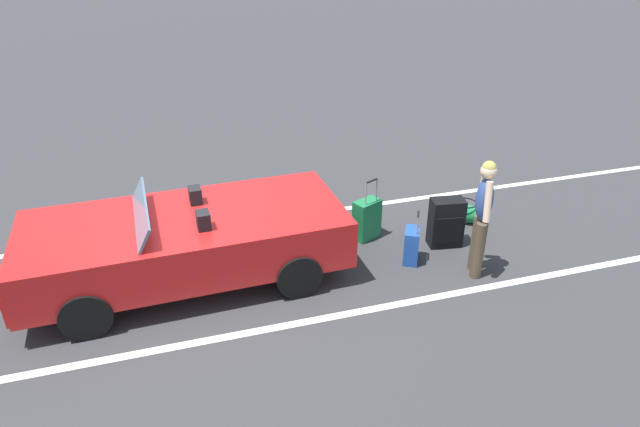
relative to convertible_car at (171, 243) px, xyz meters
The scene contains 9 objects.
ground_plane 0.62m from the convertible_car, behind, with size 80.00×80.00×0.00m, color #333335.
lot_line_near 1.49m from the convertible_car, 98.76° to the right, with size 18.00×0.12×0.01m, color silver.
lot_line_mid 1.48m from the convertible_car, 98.82° to the left, with size 18.00×0.12×0.01m, color silver.
convertible_car is the anchor object (origin of this frame).
suitcase_large_black 3.92m from the convertible_car, behind, with size 0.52×0.36×0.74m.
suitcase_medium_bright 2.91m from the convertible_car, behind, with size 0.46×0.38×0.98m.
suitcase_small_carryon 3.28m from the convertible_car, behind, with size 0.34×0.39×0.77m.
duffel_bag 4.59m from the convertible_car, behind, with size 0.67×0.66×0.34m.
traveler_person 4.08m from the convertible_car, 166.20° to the left, with size 0.32×0.59×1.65m.
Camera 1 is at (0.19, 6.64, 4.36)m, focal length 31.91 mm.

